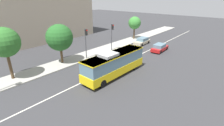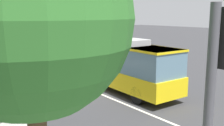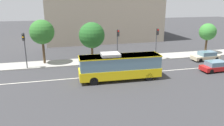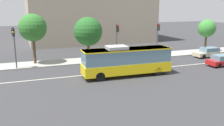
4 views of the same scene
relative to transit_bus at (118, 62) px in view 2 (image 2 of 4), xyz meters
The scene contains 6 objects.
ground_plane 2.64m from the transit_bus, 69.33° to the left, with size 160.00×160.00×0.00m, color #333335.
lane_centre_line 2.64m from the transit_bus, 69.33° to the left, with size 76.00×0.16×0.01m, color silver.
transit_bus is the anchor object (origin of this frame).
sedan_red 13.93m from the transit_bus, ahead, with size 4.56×1.95×1.46m.
traffic_light_near_corner 13.88m from the transit_bus, 148.26° to the left, with size 0.34×0.62×5.20m.
street_tree_kerbside_centre 13.61m from the transit_bus, 135.09° to the left, with size 3.63×3.63×6.76m.
Camera 2 is at (-14.68, 9.28, 5.02)m, focal length 42.75 mm.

